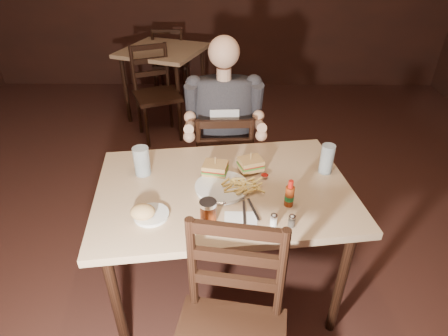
{
  "coord_description": "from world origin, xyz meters",
  "views": [
    {
      "loc": [
        0.18,
        -1.56,
        1.87
      ],
      "look_at": [
        0.16,
        0.02,
        0.85
      ],
      "focal_mm": 30.0,
      "sensor_mm": 36.0,
      "label": 1
    }
  ],
  "objects_px": {
    "hot_sauce": "(290,193)",
    "main_table": "(224,199)",
    "dinner_plate": "(222,188)",
    "side_plate": "(151,216)",
    "bg_chair_near": "(157,95)",
    "glass_left": "(142,161)",
    "bg_table": "(163,57)",
    "bg_chair_far": "(172,63)",
    "syrup_dispenser": "(208,211)",
    "chair_far": "(224,165)",
    "glass_right": "(327,159)",
    "diner": "(224,108)"
  },
  "relations": [
    {
      "from": "bg_chair_far",
      "to": "bg_chair_near",
      "type": "height_order",
      "value": "bg_chair_near"
    },
    {
      "from": "hot_sauce",
      "to": "dinner_plate",
      "type": "bearing_deg",
      "value": 158.56
    },
    {
      "from": "hot_sauce",
      "to": "glass_left",
      "type": "bearing_deg",
      "value": 160.77
    },
    {
      "from": "chair_far",
      "to": "syrup_dispenser",
      "type": "xyz_separation_m",
      "value": [
        -0.06,
        -0.97,
        0.38
      ]
    },
    {
      "from": "bg_table",
      "to": "dinner_plate",
      "type": "bearing_deg",
      "value": -74.93
    },
    {
      "from": "main_table",
      "to": "dinner_plate",
      "type": "relative_size",
      "value": 5.22
    },
    {
      "from": "main_table",
      "to": "hot_sauce",
      "type": "xyz_separation_m",
      "value": [
        0.31,
        -0.14,
        0.14
      ]
    },
    {
      "from": "hot_sauce",
      "to": "side_plate",
      "type": "xyz_separation_m",
      "value": [
        -0.63,
        -0.09,
        -0.06
      ]
    },
    {
      "from": "chair_far",
      "to": "syrup_dispenser",
      "type": "height_order",
      "value": "chair_far"
    },
    {
      "from": "chair_far",
      "to": "bg_chair_near",
      "type": "xyz_separation_m",
      "value": [
        -0.69,
        1.26,
        0.01
      ]
    },
    {
      "from": "glass_left",
      "to": "main_table",
      "type": "bearing_deg",
      "value": -14.9
    },
    {
      "from": "bg_chair_near",
      "to": "hot_sauce",
      "type": "height_order",
      "value": "bg_chair_near"
    },
    {
      "from": "bg_table",
      "to": "diner",
      "type": "relative_size",
      "value": 1.16
    },
    {
      "from": "syrup_dispenser",
      "to": "chair_far",
      "type": "bearing_deg",
      "value": 78.68
    },
    {
      "from": "bg_chair_near",
      "to": "dinner_plate",
      "type": "xyz_separation_m",
      "value": [
        0.69,
        -2.0,
        0.32
      ]
    },
    {
      "from": "dinner_plate",
      "to": "hot_sauce",
      "type": "distance_m",
      "value": 0.34
    },
    {
      "from": "glass_right",
      "to": "hot_sauce",
      "type": "bearing_deg",
      "value": -128.91
    },
    {
      "from": "bg_chair_far",
      "to": "hot_sauce",
      "type": "distance_m",
      "value": 3.4
    },
    {
      "from": "hot_sauce",
      "to": "main_table",
      "type": "bearing_deg",
      "value": 155.09
    },
    {
      "from": "diner",
      "to": "chair_far",
      "type": "bearing_deg",
      "value": 90.0
    },
    {
      "from": "syrup_dispenser",
      "to": "side_plate",
      "type": "relative_size",
      "value": 0.65
    },
    {
      "from": "dinner_plate",
      "to": "side_plate",
      "type": "height_order",
      "value": "dinner_plate"
    },
    {
      "from": "diner",
      "to": "hot_sauce",
      "type": "distance_m",
      "value": 0.87
    },
    {
      "from": "bg_chair_near",
      "to": "glass_left",
      "type": "xyz_separation_m",
      "value": [
        0.27,
        -1.87,
        0.39
      ]
    },
    {
      "from": "bg_table",
      "to": "dinner_plate",
      "type": "xyz_separation_m",
      "value": [
        0.69,
        -2.55,
        0.1
      ]
    },
    {
      "from": "syrup_dispenser",
      "to": "main_table",
      "type": "bearing_deg",
      "value": 67.46
    },
    {
      "from": "bg_chair_near",
      "to": "dinner_plate",
      "type": "relative_size",
      "value": 3.47
    },
    {
      "from": "bg_chair_far",
      "to": "diner",
      "type": "relative_size",
      "value": 1.01
    },
    {
      "from": "side_plate",
      "to": "glass_right",
      "type": "bearing_deg",
      "value": 23.77
    },
    {
      "from": "bg_chair_far",
      "to": "syrup_dispenser",
      "type": "bearing_deg",
      "value": 102.14
    },
    {
      "from": "bg_chair_near",
      "to": "dinner_plate",
      "type": "height_order",
      "value": "bg_chair_near"
    },
    {
      "from": "chair_far",
      "to": "syrup_dispenser",
      "type": "bearing_deg",
      "value": 83.82
    },
    {
      "from": "main_table",
      "to": "syrup_dispenser",
      "type": "height_order",
      "value": "syrup_dispenser"
    },
    {
      "from": "bg_table",
      "to": "bg_chair_far",
      "type": "height_order",
      "value": "bg_chair_far"
    },
    {
      "from": "bg_chair_near",
      "to": "dinner_plate",
      "type": "distance_m",
      "value": 2.14
    },
    {
      "from": "bg_table",
      "to": "syrup_dispenser",
      "type": "bearing_deg",
      "value": -77.24
    },
    {
      "from": "bg_chair_near",
      "to": "glass_left",
      "type": "relative_size",
      "value": 5.9
    },
    {
      "from": "main_table",
      "to": "bg_table",
      "type": "xyz_separation_m",
      "value": [
        -0.7,
        2.53,
        -0.01
      ]
    },
    {
      "from": "main_table",
      "to": "hot_sauce",
      "type": "distance_m",
      "value": 0.37
    },
    {
      "from": "main_table",
      "to": "bg_chair_far",
      "type": "relative_size",
      "value": 1.55
    },
    {
      "from": "dinner_plate",
      "to": "bg_table",
      "type": "bearing_deg",
      "value": 105.07
    },
    {
      "from": "main_table",
      "to": "diner",
      "type": "height_order",
      "value": "diner"
    },
    {
      "from": "bg_table",
      "to": "hot_sauce",
      "type": "height_order",
      "value": "hot_sauce"
    },
    {
      "from": "diner",
      "to": "glass_left",
      "type": "bearing_deg",
      "value": -130.03
    },
    {
      "from": "chair_far",
      "to": "glass_left",
      "type": "xyz_separation_m",
      "value": [
        -0.42,
        -0.6,
        0.4
      ]
    },
    {
      "from": "glass_right",
      "to": "diner",
      "type": "bearing_deg",
      "value": 136.02
    },
    {
      "from": "bg_table",
      "to": "chair_far",
      "type": "bearing_deg",
      "value": -69.3
    },
    {
      "from": "bg_chair_far",
      "to": "glass_right",
      "type": "distance_m",
      "value": 3.21
    },
    {
      "from": "bg_chair_near",
      "to": "glass_right",
      "type": "distance_m",
      "value": 2.25
    },
    {
      "from": "bg_table",
      "to": "glass_left",
      "type": "xyz_separation_m",
      "value": [
        0.27,
        -2.42,
        0.17
      ]
    }
  ]
}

